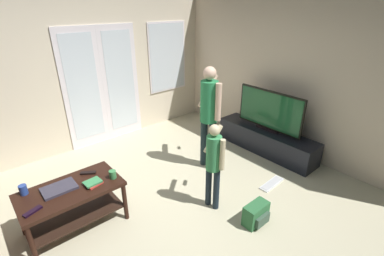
# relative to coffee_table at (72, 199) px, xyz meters

# --- Properties ---
(ground_plane) EXTENTS (5.34, 4.78, 0.02)m
(ground_plane) POSITION_rel_coffee_table_xyz_m (0.77, -0.50, -0.39)
(ground_plane) COLOR beige
(wall_back_with_doors) EXTENTS (5.34, 0.09, 2.59)m
(wall_back_with_doors) POSITION_rel_coffee_table_xyz_m (0.88, 1.85, 0.88)
(wall_back_with_doors) COLOR beige
(wall_back_with_doors) RESTS_ON ground_plane
(wall_right_plain) EXTENTS (0.06, 4.78, 2.56)m
(wall_right_plain) POSITION_rel_coffee_table_xyz_m (3.41, -0.50, 0.91)
(wall_right_plain) COLOR beige
(wall_right_plain) RESTS_ON ground_plane
(coffee_table) EXTENTS (1.03, 0.58, 0.52)m
(coffee_table) POSITION_rel_coffee_table_xyz_m (0.00, 0.00, 0.00)
(coffee_table) COLOR black
(coffee_table) RESTS_ON ground_plane
(tv_stand) EXTENTS (0.43, 1.73, 0.39)m
(tv_stand) POSITION_rel_coffee_table_xyz_m (3.06, -0.35, -0.18)
(tv_stand) COLOR black
(tv_stand) RESTS_ON ground_plane
(flat_screen_tv) EXTENTS (0.08, 1.16, 0.67)m
(flat_screen_tv) POSITION_rel_coffee_table_xyz_m (3.06, -0.35, 0.35)
(flat_screen_tv) COLOR black
(flat_screen_tv) RESTS_ON tv_stand
(person_adult) EXTENTS (0.48, 0.44, 1.54)m
(person_adult) POSITION_rel_coffee_table_xyz_m (2.00, -0.04, 0.55)
(person_adult) COLOR #1D2B30
(person_adult) RESTS_ON ground_plane
(person_child) EXTENTS (0.42, 0.34, 1.11)m
(person_child) POSITION_rel_coffee_table_xyz_m (1.40, -0.75, 0.29)
(person_child) COLOR #1B2630
(person_child) RESTS_ON ground_plane
(backpack) EXTENTS (0.31, 0.19, 0.25)m
(backpack) POSITION_rel_coffee_table_xyz_m (1.57, -1.29, -0.25)
(backpack) COLOR #2F6A3C
(backpack) RESTS_ON ground_plane
(loose_keyboard) EXTENTS (0.45, 0.15, 0.02)m
(loose_keyboard) POSITION_rel_coffee_table_xyz_m (2.34, -0.98, -0.37)
(loose_keyboard) COLOR white
(loose_keyboard) RESTS_ON ground_plane
(laptop_closed) EXTENTS (0.34, 0.24, 0.03)m
(laptop_closed) POSITION_rel_coffee_table_xyz_m (-0.09, 0.06, 0.15)
(laptop_closed) COLOR #353241
(laptop_closed) RESTS_ON coffee_table
(cup_near_edge) EXTENTS (0.08, 0.08, 0.11)m
(cup_near_edge) POSITION_rel_coffee_table_xyz_m (-0.39, 0.21, 0.19)
(cup_near_edge) COLOR #284393
(cup_near_edge) RESTS_ON coffee_table
(cup_by_laptop) EXTENTS (0.08, 0.08, 0.09)m
(cup_by_laptop) POSITION_rel_coffee_table_xyz_m (0.44, -0.12, 0.19)
(cup_by_laptop) COLOR #3B874A
(cup_by_laptop) RESTS_ON coffee_table
(tv_remote_black) EXTENTS (0.17, 0.14, 0.02)m
(tv_remote_black) POSITION_rel_coffee_table_xyz_m (0.26, 0.14, 0.15)
(tv_remote_black) COLOR black
(tv_remote_black) RESTS_ON coffee_table
(dvd_remote_slim) EXTENTS (0.18, 0.10, 0.02)m
(dvd_remote_slim) POSITION_rel_coffee_table_xyz_m (-0.39, -0.15, 0.15)
(dvd_remote_slim) COLOR black
(dvd_remote_slim) RESTS_ON coffee_table
(book_stack) EXTENTS (0.19, 0.18, 0.04)m
(book_stack) POSITION_rel_coffee_table_xyz_m (0.22, -0.09, 0.16)
(book_stack) COLOR #D23C32
(book_stack) RESTS_ON coffee_table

